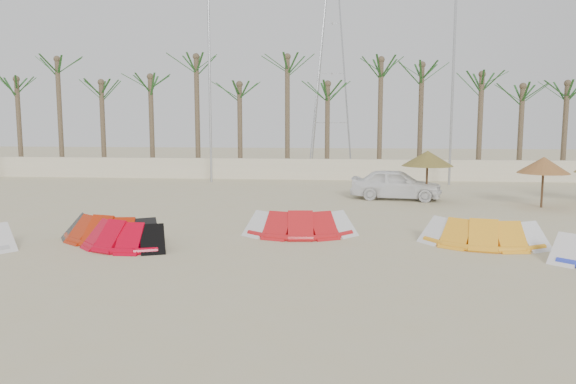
# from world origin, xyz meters

# --- Properties ---
(ground) EXTENTS (120.00, 120.00, 0.00)m
(ground) POSITION_xyz_m (0.00, 0.00, 0.00)
(ground) COLOR beige
(ground) RESTS_ON ground
(boundary_wall) EXTENTS (60.00, 0.30, 1.30)m
(boundary_wall) POSITION_xyz_m (0.00, 22.00, 0.65)
(boundary_wall) COLOR beige
(boundary_wall) RESTS_ON ground
(palm_line) EXTENTS (52.00, 4.00, 7.70)m
(palm_line) POSITION_xyz_m (0.67, 23.50, 6.44)
(palm_line) COLOR brown
(palm_line) RESTS_ON ground
(lamp_b) EXTENTS (1.25, 0.14, 11.00)m
(lamp_b) POSITION_xyz_m (-5.96, 20.00, 5.77)
(lamp_b) COLOR #A5A8AD
(lamp_b) RESTS_ON ground
(lamp_c) EXTENTS (1.25, 0.14, 11.00)m
(lamp_c) POSITION_xyz_m (8.04, 20.00, 5.77)
(lamp_c) COLOR #A5A8AD
(lamp_c) RESTS_ON ground
(pylon) EXTENTS (3.00, 3.00, 14.00)m
(pylon) POSITION_xyz_m (1.00, 28.00, 0.00)
(pylon) COLOR #A5A8AD
(pylon) RESTS_ON ground
(kite_red_left) EXTENTS (3.64, 2.20, 0.90)m
(kite_red_left) POSITION_xyz_m (-5.35, 3.81, 0.42)
(kite_red_left) COLOR #AC2207
(kite_red_left) RESTS_ON ground
(kite_red_mid) EXTENTS (3.45, 2.44, 0.90)m
(kite_red_mid) POSITION_xyz_m (-4.62, 2.99, 0.42)
(kite_red_mid) COLOR #C20017
(kite_red_mid) RESTS_ON ground
(kite_red_right) EXTENTS (3.62, 1.81, 0.90)m
(kite_red_right) POSITION_xyz_m (0.50, 5.29, 0.42)
(kite_red_right) COLOR red
(kite_red_right) RESTS_ON ground
(kite_orange) EXTENTS (3.79, 2.21, 0.90)m
(kite_orange) POSITION_xyz_m (6.07, 4.33, 0.42)
(kite_orange) COLOR #FFA520
(kite_orange) RESTS_ON ground
(parasol_left) EXTENTS (2.35, 2.35, 2.35)m
(parasol_left) POSITION_xyz_m (5.71, 13.09, 1.99)
(parasol_left) COLOR #4C331E
(parasol_left) RESTS_ON ground
(parasol_mid) EXTENTS (2.18, 2.18, 2.18)m
(parasol_mid) POSITION_xyz_m (10.39, 11.82, 1.83)
(parasol_mid) COLOR #4C331E
(parasol_mid) RESTS_ON ground
(car) EXTENTS (4.45, 2.37, 1.44)m
(car) POSITION_xyz_m (4.38, 13.73, 0.72)
(car) COLOR white
(car) RESTS_ON ground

